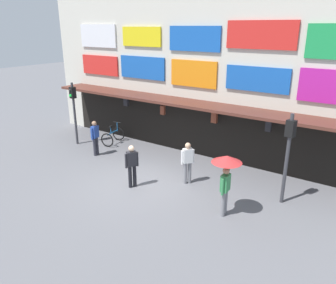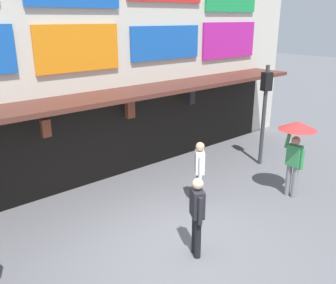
{
  "view_description": "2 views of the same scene",
  "coord_description": "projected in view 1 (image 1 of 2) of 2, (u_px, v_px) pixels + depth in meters",
  "views": [
    {
      "loc": [
        7.61,
        -9.0,
        5.85
      ],
      "look_at": [
        0.3,
        1.52,
        1.32
      ],
      "focal_mm": 35.32,
      "sensor_mm": 36.0,
      "label": 1
    },
    {
      "loc": [
        -4.58,
        -4.83,
        4.55
      ],
      "look_at": [
        1.02,
        1.64,
        1.65
      ],
      "focal_mm": 39.34,
      "sensor_mm": 36.0,
      "label": 2
    }
  ],
  "objects": [
    {
      "name": "traffic_light_far",
      "position": [
        289.0,
        145.0,
        10.89
      ],
      "size": [
        0.33,
        0.35,
        3.2
      ],
      "color": "#38383D",
      "rests_on": "ground"
    },
    {
      "name": "ground_plane",
      "position": [
        140.0,
        183.0,
        13.01
      ],
      "size": [
        80.0,
        80.0,
        0.0
      ],
      "primitive_type": "plane",
      "color": "slate"
    },
    {
      "name": "bicycle_parked",
      "position": [
        113.0,
        136.0,
        17.23
      ],
      "size": [
        0.94,
        1.28,
        1.05
      ],
      "color": "black",
      "rests_on": "ground"
    },
    {
      "name": "pedestrian_with_umbrella",
      "position": [
        226.0,
        169.0,
        10.27
      ],
      "size": [
        0.96,
        0.96,
        2.08
      ],
      "color": "gray",
      "rests_on": "ground"
    },
    {
      "name": "traffic_light_near",
      "position": [
        74.0,
        104.0,
        16.6
      ],
      "size": [
        0.31,
        0.34,
        3.2
      ],
      "color": "#38383D",
      "rests_on": "ground"
    },
    {
      "name": "pedestrian_in_red",
      "position": [
        188.0,
        161.0,
        12.68
      ],
      "size": [
        0.4,
        0.43,
        1.68
      ],
      "color": "gray",
      "rests_on": "ground"
    },
    {
      "name": "pedestrian_in_green",
      "position": [
        95.0,
        136.0,
        15.5
      ],
      "size": [
        0.28,
        0.52,
        1.68
      ],
      "color": "#2D2D38",
      "rests_on": "ground"
    },
    {
      "name": "shopfront",
      "position": [
        200.0,
        69.0,
        15.23
      ],
      "size": [
        18.0,
        2.6,
        8.0
      ],
      "color": "beige",
      "rests_on": "ground"
    },
    {
      "name": "pedestrian_in_yellow",
      "position": [
        132.0,
        164.0,
        12.38
      ],
      "size": [
        0.37,
        0.47,
        1.68
      ],
      "color": "black",
      "rests_on": "ground"
    }
  ]
}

